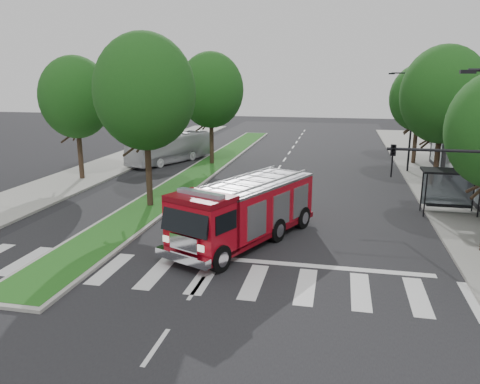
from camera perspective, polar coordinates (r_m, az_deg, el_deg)
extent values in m
plane|color=black|center=(21.47, -2.14, -7.10)|extent=(140.00, 140.00, 0.00)
cube|color=gray|center=(31.31, 25.59, -1.53)|extent=(5.00, 80.00, 0.15)
cube|color=gray|center=(36.08, -20.93, 0.85)|extent=(5.00, 80.00, 0.15)
cube|color=gray|center=(39.72, -4.20, 2.89)|extent=(3.00, 50.00, 0.14)
cube|color=#154C16|center=(39.71, -4.20, 3.00)|extent=(2.60, 49.50, 0.02)
cylinder|color=black|center=(28.00, 21.66, -0.36)|extent=(0.08, 0.08, 2.50)
cylinder|color=black|center=(28.62, 27.18, -0.64)|extent=(0.08, 0.08, 2.50)
cylinder|color=black|center=(29.15, 21.29, 0.22)|extent=(0.08, 0.08, 2.50)
cylinder|color=black|center=(29.74, 26.61, -0.06)|extent=(0.08, 0.08, 2.50)
cube|color=black|center=(28.58, 24.47, 2.32)|extent=(3.20, 1.60, 0.12)
cube|color=#8C99A5|center=(29.50, 23.95, 0.22)|extent=(2.80, 0.04, 1.80)
cube|color=black|center=(29.01, 24.07, -1.55)|extent=(2.40, 0.40, 0.08)
cylinder|color=black|center=(34.48, 22.87, 3.71)|extent=(0.36, 0.36, 4.40)
ellipsoid|color=#0F380F|center=(34.06, 23.56, 10.83)|extent=(5.60, 5.60, 6.44)
cylinder|color=black|center=(44.27, 20.55, 5.70)|extent=(0.36, 0.36, 3.96)
ellipsoid|color=#0F380F|center=(43.93, 20.99, 10.69)|extent=(5.00, 5.00, 5.75)
cylinder|color=black|center=(28.19, -11.08, 2.69)|extent=(0.36, 0.36, 4.62)
ellipsoid|color=#0F380F|center=(27.68, -11.53, 11.89)|extent=(5.80, 5.80, 6.67)
cylinder|color=black|center=(41.27, -3.48, 6.33)|extent=(0.36, 0.36, 4.40)
ellipsoid|color=#0F380F|center=(40.91, -3.57, 12.30)|extent=(5.60, 5.60, 6.44)
cylinder|color=black|center=(37.11, -18.90, 4.55)|extent=(0.36, 0.36, 4.18)
ellipsoid|color=#0F380F|center=(36.71, -19.41, 10.84)|extent=(5.20, 5.20, 5.98)
cube|color=black|center=(16.33, 26.03, 13.04)|extent=(0.45, 0.20, 0.12)
cylinder|color=black|center=(16.46, 24.44, 4.60)|extent=(4.00, 0.10, 0.10)
imported|color=black|center=(16.23, 18.08, 3.62)|extent=(0.18, 0.22, 1.10)
cylinder|color=black|center=(39.96, 20.16, 7.85)|extent=(0.16, 0.16, 8.00)
cylinder|color=black|center=(39.67, 19.33, 13.53)|extent=(1.80, 0.10, 0.10)
cube|color=black|center=(39.58, 18.00, 13.56)|extent=(0.45, 0.20, 0.12)
cube|color=#65050E|center=(22.39, 0.72, -4.76)|extent=(5.94, 9.08, 0.26)
cube|color=#9B0815|center=(22.72, 1.94, -1.59)|extent=(5.09, 7.17, 2.09)
cube|color=#9B0815|center=(19.62, -4.75, -4.19)|extent=(3.15, 2.78, 2.19)
cube|color=#B2B2B7|center=(22.45, 1.97, 1.11)|extent=(5.09, 7.17, 0.13)
cylinder|color=#B2B2B7|center=(22.93, 0.02, 1.93)|extent=(2.63, 5.77, 0.10)
cylinder|color=#B2B2B7|center=(21.91, 4.01, 1.31)|extent=(2.63, 5.77, 0.10)
cube|color=silver|center=(19.12, -7.05, -7.91)|extent=(2.63, 1.43, 0.37)
cube|color=#8C99A5|center=(19.22, -4.83, -0.20)|extent=(2.25, 1.26, 0.19)
cylinder|color=black|center=(20.51, -7.83, -6.54)|extent=(0.80, 1.20, 1.15)
cylinder|color=black|center=(19.03, -2.52, -8.09)|extent=(0.80, 1.20, 1.15)
cylinder|color=black|center=(23.68, -0.49, -3.56)|extent=(0.80, 1.20, 1.15)
cylinder|color=black|center=(22.41, 4.48, -4.64)|extent=(0.80, 1.20, 1.15)
cylinder|color=black|center=(25.66, 2.83, -2.18)|extent=(0.80, 1.20, 1.15)
cylinder|color=black|center=(24.49, 7.55, -3.09)|extent=(0.80, 1.20, 1.15)
imported|color=silver|center=(43.05, -8.45, 5.33)|extent=(5.57, 9.56, 2.62)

